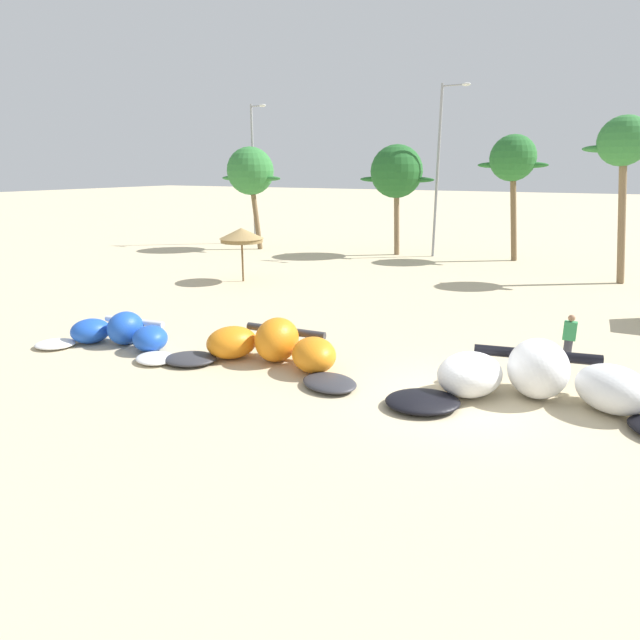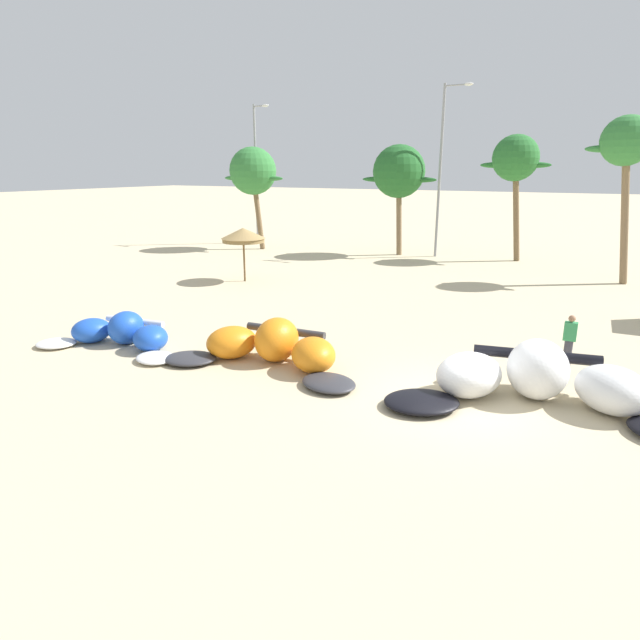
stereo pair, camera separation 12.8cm
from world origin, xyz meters
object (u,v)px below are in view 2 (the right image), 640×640
Objects in this scene: lamppost_west at (257,169)px; lamppost_west_center at (442,164)px; person_near_kites at (569,341)px; palm_left_of_gap at (516,160)px; kite_left at (271,348)px; beach_umbrella_near_van at (243,235)px; palm_center_left at (627,145)px; palm_leftmost at (253,172)px; kite_far_left at (121,334)px; kite_left_of_center at (538,381)px; palm_left at (399,172)px.

lamppost_west is 0.95× the size of lamppost_west_center.
palm_left_of_gap reaches higher than person_near_kites.
lamppost_west_center reaches higher than kite_left.
palm_center_left is at bearing 27.13° from beach_umbrella_near_van.
person_near_kites is 0.21× the size of palm_left_of_gap.
palm_left_of_gap is 18.93m from lamppost_west.
palm_leftmost reaches higher than person_near_kites.
kite_left_of_center is at bearing 7.67° from kite_far_left.
palm_left_of_gap is 0.75× the size of lamppost_west.
palm_left reaches higher than kite_far_left.
palm_left is (10.25, 2.15, -0.01)m from palm_leftmost.
lamppost_west is (-11.75, 0.50, 0.19)m from palm_left.
kite_far_left is 13.01m from kite_left_of_center.
kite_left is at bearing -115.52° from palm_center_left.
kite_left_of_center is at bearing -41.19° from palm_leftmost.
palm_left_of_gap is (11.02, 13.52, 3.82)m from beach_umbrella_near_van.
beach_umbrella_near_van is at bearing 159.79° from person_near_kites.
person_near_kites is at bearing -56.28° from palm_left.
kite_left is at bearing -79.24° from palm_left.
kite_far_left is at bearing -76.03° from beach_umbrella_near_van.
palm_leftmost reaches higher than kite_left.
lamppost_west is (-10.56, 23.61, 5.25)m from kite_far_left.
palm_center_left is (23.29, -1.54, 1.34)m from palm_leftmost.
lamppost_west_center is (3.96, 23.57, 5.55)m from kite_far_left.
person_near_kites is at bearing -93.35° from palm_center_left.
kite_left is 0.91× the size of palm_left.
lamppost_west_center is (13.03, 2.61, 0.49)m from palm_leftmost.
beach_umbrella_near_van is 14.86m from lamppost_west_center.
palm_leftmost is at bearing -169.21° from palm_left_of_gap.
palm_leftmost is 0.99× the size of palm_left.
palm_left is at bearing -170.72° from palm_left_of_gap.
palm_left_of_gap is (8.34, 24.28, 5.81)m from kite_far_left.
lamppost_west_center reaches higher than palm_center_left.
palm_leftmost is at bearing -168.16° from palm_left.
kite_left reaches higher than kite_far_left.
palm_left is 0.70× the size of lamppost_west.
palm_left_of_gap is at bearing 2.02° from lamppost_west.
kite_far_left is 0.72× the size of palm_left_of_gap.
palm_leftmost is at bearing -168.68° from lamppost_west_center.
beach_umbrella_near_van is 15.43m from lamppost_west.
palm_leftmost is 23.38m from palm_center_left.
palm_left reaches higher than kite_left.
kite_far_left is at bearing -172.33° from kite_left_of_center.
palm_center_left is at bearing 53.79° from kite_far_left.
lamppost_west_center is (-8.94, 21.83, 5.39)m from kite_left_of_center.
kite_left is 25.20m from palm_leftmost.
kite_left is 0.80× the size of palm_center_left.
palm_leftmost is (-22.44, 16.11, 4.67)m from person_near_kites.
kite_left_of_center is 1.05× the size of palm_left.
lamppost_west is (-23.93, 18.76, 4.86)m from person_near_kites.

